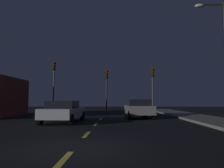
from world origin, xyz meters
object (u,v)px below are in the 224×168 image
Objects in this scene: car_adjacent_lane at (64,111)px; car_stopped_ahead at (138,108)px; traffic_signal_right at (153,82)px; street_lamp_right at (221,50)px; traffic_signal_left at (54,78)px; traffic_signal_center at (107,83)px.

car_stopped_ahead is at bearing 37.38° from car_adjacent_lane.
car_adjacent_lane is (-7.09, -8.59, -2.63)m from traffic_signal_right.
car_adjacent_lane is (-5.13, -3.92, -0.05)m from car_stopped_ahead.
street_lamp_right is at bearing -45.52° from car_stopped_ahead.
street_lamp_right is at bearing -74.37° from traffic_signal_right.
traffic_signal_right is at bearing 105.63° from street_lamp_right.
car_adjacent_lane is at bearing -142.62° from car_stopped_ahead.
traffic_signal_right is 1.08× the size of car_stopped_ahead.
traffic_signal_right is 5.68m from car_stopped_ahead.
car_stopped_ahead is at bearing -29.22° from traffic_signal_left.
traffic_signal_left is 1.23× the size of car_adjacent_lane.
traffic_signal_center reaches higher than car_adjacent_lane.
street_lamp_right is (2.60, -9.31, 1.10)m from traffic_signal_right.
traffic_signal_right is (4.76, 0.00, 0.10)m from traffic_signal_center.
traffic_signal_center is 0.62× the size of street_lamp_right.
car_adjacent_lane is (3.21, -8.59, -3.08)m from traffic_signal_left.
traffic_signal_center is at bearing -180.00° from traffic_signal_right.
traffic_signal_left is at bearing 110.51° from car_adjacent_lane.
car_adjacent_lane is at bearing 175.77° from street_lamp_right.
traffic_signal_center is at bearing -0.02° from traffic_signal_left.
traffic_signal_left is 10.03m from car_stopped_ahead.
car_stopped_ahead is at bearing -112.69° from traffic_signal_right.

